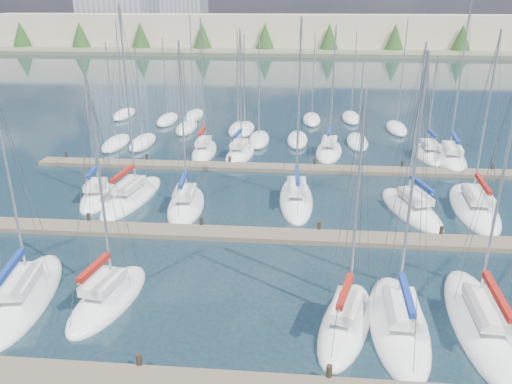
# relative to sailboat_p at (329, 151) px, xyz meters

# --- Properties ---
(ground) EXTENTS (400.00, 400.00, 0.00)m
(ground) POSITION_rel_sailboat_p_xyz_m (-5.56, 24.28, -0.19)
(ground) COLOR #1C3039
(ground) RESTS_ON ground
(dock_mid) EXTENTS (44.00, 1.93, 1.10)m
(dock_mid) POSITION_rel_sailboat_p_xyz_m (-5.56, -19.71, -0.03)
(dock_mid) COLOR #6B5E4C
(dock_mid) RESTS_ON ground
(dock_far) EXTENTS (44.00, 1.93, 1.10)m
(dock_far) POSITION_rel_sailboat_p_xyz_m (-5.56, -5.71, -0.03)
(dock_far) COLOR #6B5E4C
(dock_far) RESTS_ON ground
(sailboat_p) EXTENTS (3.46, 7.96, 13.17)m
(sailboat_p) POSITION_rel_sailboat_p_xyz_m (0.00, 0.00, 0.00)
(sailboat_p) COLOR white
(sailboat_p) RESTS_ON ground
(sailboat_d) EXTENTS (4.06, 7.58, 12.08)m
(sailboat_d) POSITION_rel_sailboat_p_xyz_m (-0.56, -28.91, 0.00)
(sailboat_d) COLOR white
(sailboat_d) RESTS_ON ground
(sailboat_e) EXTENTS (3.11, 8.70, 13.63)m
(sailboat_e) POSITION_rel_sailboat_p_xyz_m (1.98, -28.73, -0.00)
(sailboat_e) COLOR white
(sailboat_e) RESTS_ON ground
(sailboat_c) EXTENTS (3.63, 7.15, 11.68)m
(sailboat_c) POSITION_rel_sailboat_p_xyz_m (-12.78, -27.90, -0.01)
(sailboat_c) COLOR white
(sailboat_c) RESTS_ON ground
(sailboat_b) EXTENTS (4.21, 9.34, 12.38)m
(sailboat_b) POSITION_rel_sailboat_p_xyz_m (-17.23, -28.07, -0.01)
(sailboat_b) COLOR white
(sailboat_b) RESTS_ON ground
(sailboat_o) EXTENTS (3.29, 6.98, 12.84)m
(sailboat_o) POSITION_rel_sailboat_p_xyz_m (-8.92, -1.89, 0.01)
(sailboat_o) COLOR white
(sailboat_o) RESTS_ON ground
(sailboat_m) EXTENTS (3.95, 10.19, 13.62)m
(sailboat_m) POSITION_rel_sailboat_p_xyz_m (10.16, -13.69, -0.01)
(sailboat_m) COLOR white
(sailboat_m) RESTS_ON ground
(sailboat_q) EXTENTS (2.59, 6.96, 10.35)m
(sailboat_q) POSITION_rel_sailboat_p_xyz_m (9.76, -0.27, -0.01)
(sailboat_q) COLOR white
(sailboat_q) RESTS_ON ground
(sailboat_l) EXTENTS (4.79, 8.89, 12.84)m
(sailboat_l) POSITION_rel_sailboat_p_xyz_m (5.38, -14.46, -0.01)
(sailboat_l) COLOR white
(sailboat_l) RESTS_ON ground
(sailboat_j) EXTENTS (3.29, 7.78, 12.86)m
(sailboat_j) POSITION_rel_sailboat_p_xyz_m (-11.46, -15.18, -0.00)
(sailboat_j) COLOR white
(sailboat_j) RESTS_ON ground
(sailboat_f) EXTENTS (3.28, 10.08, 14.01)m
(sailboat_f) POSITION_rel_sailboat_p_xyz_m (6.00, -28.30, -0.01)
(sailboat_f) COLOR white
(sailboat_f) RESTS_ON ground
(sailboat_n) EXTENTS (2.49, 7.64, 13.77)m
(sailboat_n) POSITION_rel_sailboat_p_xyz_m (-12.67, -1.21, 0.01)
(sailboat_n) COLOR white
(sailboat_n) RESTS_ON ground
(sailboat_i) EXTENTS (3.81, 9.68, 15.21)m
(sailboat_i) POSITION_rel_sailboat_p_xyz_m (-16.05, -13.94, 0.00)
(sailboat_i) COLOR white
(sailboat_i) RESTS_ON ground
(sailboat_h) EXTENTS (3.02, 6.47, 10.92)m
(sailboat_h) POSITION_rel_sailboat_p_xyz_m (-18.68, -14.29, -0.00)
(sailboat_h) COLOR white
(sailboat_h) RESTS_ON ground
(sailboat_r) EXTENTS (3.95, 9.90, 15.50)m
(sailboat_r) POSITION_rel_sailboat_p_xyz_m (11.70, -1.30, -0.00)
(sailboat_r) COLOR white
(sailboat_r) RESTS_ON ground
(sailboat_k) EXTENTS (2.90, 9.63, 14.35)m
(sailboat_k) POSITION_rel_sailboat_p_xyz_m (-3.16, -13.13, 0.00)
(sailboat_k) COLOR white
(sailboat_k) RESTS_ON ground
(distant_boats) EXTENTS (36.93, 20.75, 13.30)m
(distant_boats) POSITION_rel_sailboat_p_xyz_m (-9.90, 8.04, 0.11)
(distant_boats) COLOR #9EA0A5
(distant_boats) RESTS_ON ground
(shoreline) EXTENTS (400.00, 60.00, 38.00)m
(shoreline) POSITION_rel_sailboat_p_xyz_m (-18.85, 114.05, 7.26)
(shoreline) COLOR #666B51
(shoreline) RESTS_ON ground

